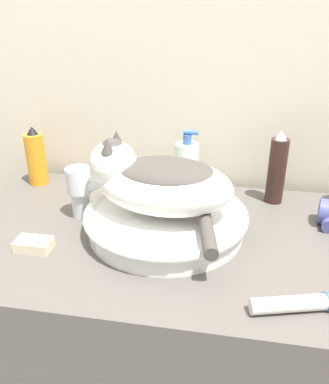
% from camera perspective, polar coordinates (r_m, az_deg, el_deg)
% --- Properties ---
extents(wall_back, '(8.00, 0.05, 2.40)m').
position_cam_1_polar(wall_back, '(1.13, 4.77, 17.49)').
color(wall_back, beige).
rests_on(wall_back, ground_plane).
extents(vanity_counter, '(1.01, 0.57, 0.88)m').
position_cam_1_polar(vanity_counter, '(1.21, 1.55, -24.01)').
color(vanity_counter, '#56514C').
rests_on(vanity_counter, ground_plane).
extents(sink_basin, '(0.37, 0.37, 0.06)m').
position_cam_1_polar(sink_basin, '(0.92, 0.16, -3.83)').
color(sink_basin, white).
rests_on(sink_basin, vanity_counter).
extents(cat, '(0.32, 0.28, 0.16)m').
position_cam_1_polar(cat, '(0.88, -0.83, 1.60)').
color(cat, silver).
rests_on(cat, sink_basin).
extents(faucet, '(0.15, 0.06, 0.14)m').
position_cam_1_polar(faucet, '(0.98, -11.38, 0.57)').
color(faucet, silver).
rests_on(faucet, vanity_counter).
extents(hairspray_can_black, '(0.05, 0.05, 0.19)m').
position_cam_1_polar(hairspray_can_black, '(1.07, 15.50, 3.04)').
color(hairspray_can_black, '#331E19').
rests_on(hairspray_can_black, vanity_counter).
extents(soap_pump_bottle, '(0.06, 0.06, 0.18)m').
position_cam_1_polar(soap_pump_bottle, '(1.07, 3.12, 3.27)').
color(soap_pump_bottle, silver).
rests_on(soap_pump_bottle, vanity_counter).
extents(spray_bottle_trigger, '(0.05, 0.05, 0.17)m').
position_cam_1_polar(spray_bottle_trigger, '(1.19, -17.59, 4.61)').
color(spray_bottle_trigger, orange).
rests_on(spray_bottle_trigger, vanity_counter).
extents(cream_tube, '(0.15, 0.07, 0.03)m').
position_cam_1_polar(cream_tube, '(0.75, 17.79, -14.71)').
color(cream_tube, silver).
rests_on(cream_tube, vanity_counter).
extents(soap_bar, '(0.08, 0.05, 0.02)m').
position_cam_1_polar(soap_bar, '(0.91, -17.88, -7.05)').
color(soap_bar, beige).
rests_on(soap_bar, vanity_counter).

